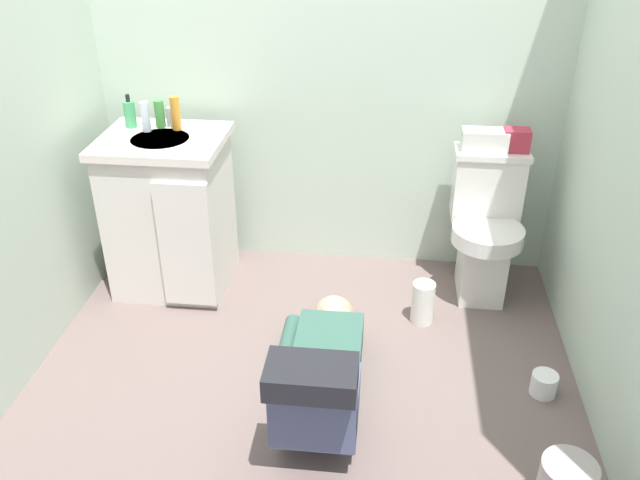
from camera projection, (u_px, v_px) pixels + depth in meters
name	position (u px, v px, depth m)	size (l,w,h in m)	color
ground_plane	(305.00, 370.00, 2.99)	(2.87, 2.98, 0.04)	#6C5A57
wall_back	(329.00, 42.00, 3.27)	(2.53, 0.08, 2.40)	#B5C7B5
toilet	(485.00, 228.00, 3.34)	(0.36, 0.46, 0.75)	silver
vanity_cabinet	(171.00, 212.00, 3.38)	(0.60, 0.53, 0.82)	silver
faucet	(169.00, 117.00, 3.29)	(0.02, 0.02, 0.10)	silver
person_plumber	(321.00, 373.00, 2.67)	(0.39, 1.06, 0.52)	#33594C
tissue_box	(485.00, 140.00, 3.21)	(0.22, 0.11, 0.10)	silver
toiletry_bag	(516.00, 140.00, 3.20)	(0.12, 0.09, 0.11)	#B22D3F
soap_dispenser	(130.00, 114.00, 3.28)	(0.06, 0.06, 0.17)	#3E9C5F
bottle_clear	(145.00, 117.00, 3.23)	(0.04, 0.04, 0.15)	silver
bottle_green	(160.00, 114.00, 3.28)	(0.05, 0.05, 0.14)	#499D48
bottle_amber	(176.00, 113.00, 3.24)	(0.05, 0.05, 0.17)	orange
paper_towel_roll	(423.00, 303.00, 3.23)	(0.11, 0.11, 0.22)	white
toilet_paper_roll	(544.00, 384.00, 2.80)	(0.11, 0.11, 0.10)	white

